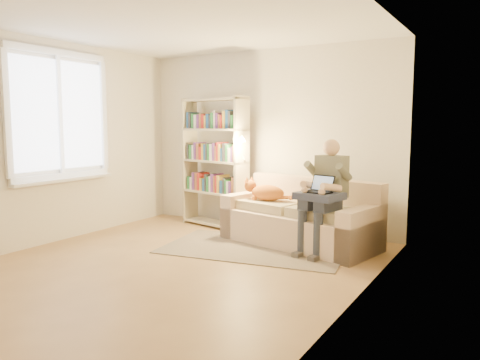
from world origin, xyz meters
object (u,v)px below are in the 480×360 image
Objects in this scene: laptop at (317,188)px; bookshelf at (215,156)px; person at (325,189)px; sofa at (301,221)px; cat at (266,192)px.

bookshelf reaches higher than laptop.
person is 4.07× the size of laptop.
bookshelf is (-1.93, 0.54, 0.29)m from person.
bookshelf is at bearing -179.14° from sofa.
person is (0.41, -0.24, 0.47)m from sofa.
laptop is (0.84, -0.31, 0.15)m from cat.
sofa is 2.92× the size of cat.
sofa is at bearing 0.86° from bookshelf.
person is at bearing 69.30° from laptop.
person is at bearing -1.50° from cat.
sofa is 0.69m from laptop.
cat is 1.15m from bookshelf.
sofa is 1.10× the size of bookshelf.
sofa is at bearing 161.56° from person.
person reaches higher than laptop.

